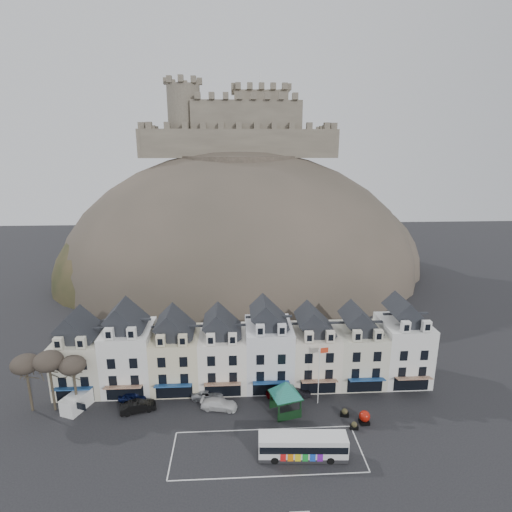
{
  "coord_description": "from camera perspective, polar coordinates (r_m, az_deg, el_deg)",
  "views": [
    {
      "loc": [
        -1.41,
        -37.71,
        34.06
      ],
      "look_at": [
        1.96,
        24.0,
        17.55
      ],
      "focal_mm": 28.0,
      "sensor_mm": 36.0,
      "label": 1
    }
  ],
  "objects": [
    {
      "name": "flagpole",
      "position": [
        57.03,
        9.09,
        -15.94
      ],
      "size": [
        1.24,
        0.29,
        8.66
      ],
      "rotation": [
        0.0,
        0.0,
        0.18
      ],
      "color": "silver",
      "rests_on": "ground"
    },
    {
      "name": "car_silver",
      "position": [
        60.05,
        -6.97,
        -19.0
      ],
      "size": [
        4.48,
        2.21,
        1.25
      ],
      "primitive_type": "imported",
      "rotation": [
        0.0,
        0.0,
        1.54
      ],
      "color": "#A3A5AA",
      "rests_on": "ground"
    },
    {
      "name": "white_van",
      "position": [
        62.49,
        -23.95,
        -18.28
      ],
      "size": [
        3.81,
        5.35,
        2.24
      ],
      "rotation": [
        0.0,
        0.0,
        -0.38
      ],
      "color": "white",
      "rests_on": "ground"
    },
    {
      "name": "car_charcoal",
      "position": [
        60.23,
        5.91,
        -18.85
      ],
      "size": [
        3.84,
        1.46,
        1.25
      ],
      "primitive_type": "imported",
      "rotation": [
        0.0,
        0.0,
        1.61
      ],
      "color": "black",
      "rests_on": "ground"
    },
    {
      "name": "tree_left_mid",
      "position": [
        60.4,
        -27.54,
        -13.24
      ],
      "size": [
        3.78,
        3.78,
        8.64
      ],
      "color": "#312A1F",
      "rests_on": "ground"
    },
    {
      "name": "castle_hill",
      "position": [
        111.96,
        -1.62,
        -2.7
      ],
      "size": [
        100.0,
        76.0,
        68.0
      ],
      "color": "#3E392F",
      "rests_on": "ground"
    },
    {
      "name": "castle",
      "position": [
        113.82,
        -2.27,
        18.04
      ],
      "size": [
        50.2,
        22.2,
        22.0
      ],
      "color": "brown",
      "rests_on": "ground"
    },
    {
      "name": "tree_left_far",
      "position": [
        61.83,
        -30.1,
        -13.28
      ],
      "size": [
        3.61,
        3.61,
        8.24
      ],
      "color": "#312A1F",
      "rests_on": "ground"
    },
    {
      "name": "car_maroon",
      "position": [
        60.2,
        3.19,
        -18.82
      ],
      "size": [
        3.86,
        2.35,
        1.23
      ],
      "primitive_type": "imported",
      "rotation": [
        0.0,
        0.0,
        1.84
      ],
      "color": "#540408",
      "rests_on": "ground"
    },
    {
      "name": "car_white",
      "position": [
        57.84,
        -5.29,
        -20.31
      ],
      "size": [
        5.23,
        2.83,
        1.44
      ],
      "primitive_type": "imported",
      "rotation": [
        0.0,
        0.0,
        1.4
      ],
      "color": "white",
      "rests_on": "ground"
    },
    {
      "name": "bus_shelter",
      "position": [
        55.38,
        4.26,
        -18.37
      ],
      "size": [
        7.17,
        7.17,
        4.72
      ],
      "rotation": [
        0.0,
        0.0,
        0.27
      ],
      "color": "black",
      "rests_on": "ground"
    },
    {
      "name": "coach_bay_markings",
      "position": [
        51.86,
        1.58,
        -26.1
      ],
      "size": [
        22.0,
        7.5,
        0.01
      ],
      "primitive_type": "cube",
      "color": "silver",
      "rests_on": "ground"
    },
    {
      "name": "car_black",
      "position": [
        59.27,
        -16.5,
        -19.91
      ],
      "size": [
        4.94,
        2.87,
        1.54
      ],
      "primitive_type": "imported",
      "rotation": [
        0.0,
        0.0,
        1.85
      ],
      "color": "black",
      "rests_on": "ground"
    },
    {
      "name": "car_navy",
      "position": [
        61.45,
        -17.26,
        -18.74
      ],
      "size": [
        3.96,
        2.14,
        1.28
      ],
      "primitive_type": "imported",
      "rotation": [
        0.0,
        0.0,
        1.4
      ],
      "color": "#0C1540",
      "rests_on": "ground"
    },
    {
      "name": "ground",
      "position": [
        50.83,
        -0.82,
        -27.11
      ],
      "size": [
        300.0,
        300.0,
        0.0
      ],
      "primitive_type": "plane",
      "color": "black",
      "rests_on": "ground"
    },
    {
      "name": "planter_east",
      "position": [
        55.86,
        13.85,
        -22.47
      ],
      "size": [
        1.08,
        0.72,
        1.03
      ],
      "rotation": [
        0.0,
        0.0,
        -0.11
      ],
      "color": "black",
      "rests_on": "ground"
    },
    {
      "name": "red_buoy",
      "position": [
        56.85,
        15.24,
        -21.32
      ],
      "size": [
        1.42,
        1.42,
        1.75
      ],
      "rotation": [
        0.0,
        0.0,
        0.04
      ],
      "color": "black",
      "rests_on": "ground"
    },
    {
      "name": "bus",
      "position": [
        50.45,
        6.69,
        -25.25
      ],
      "size": [
        10.18,
        2.92,
        2.84
      ],
      "rotation": [
        0.0,
        0.0,
        -0.06
      ],
      "color": "#262628",
      "rests_on": "ground"
    },
    {
      "name": "tree_left_near",
      "position": [
        59.55,
        -24.75,
        -14.04
      ],
      "size": [
        3.43,
        3.43,
        7.84
      ],
      "color": "#312A1F",
      "rests_on": "ground"
    },
    {
      "name": "townhouse_terrace",
      "position": [
        60.92,
        -1.33,
        -13.22
      ],
      "size": [
        54.4,
        9.35,
        11.8
      ],
      "color": "beige",
      "rests_on": "ground"
    },
    {
      "name": "planter_west",
      "position": [
        57.64,
        12.54,
        -21.0
      ],
      "size": [
        1.23,
        0.81,
        1.13
      ],
      "rotation": [
        0.0,
        0.0,
        -0.23
      ],
      "color": "black",
      "rests_on": "ground"
    }
  ]
}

